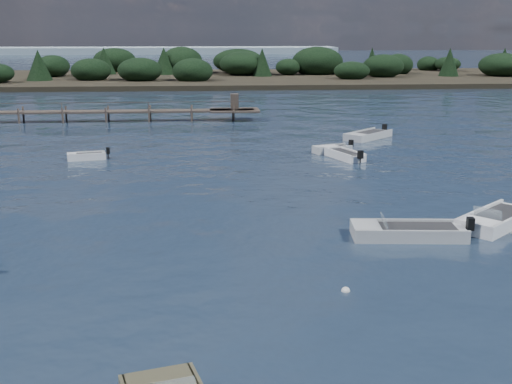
{
  "coord_description": "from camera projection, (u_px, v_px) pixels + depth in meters",
  "views": [
    {
      "loc": [
        1.07,
        -17.83,
        9.15
      ],
      "look_at": [
        3.56,
        14.0,
        1.0
      ],
      "focal_mm": 45.0,
      "sensor_mm": 36.0,
      "label": 1
    }
  ],
  "objects": [
    {
      "name": "ground",
      "position": [
        197.0,
        107.0,
        77.37
      ],
      "size": [
        400.0,
        400.0,
        0.0
      ],
      "primitive_type": "plane",
      "color": "#162233",
      "rests_on": "ground"
    },
    {
      "name": "dinghy_mid_white_a",
      "position": [
        408.0,
        234.0,
        28.91
      ],
      "size": [
        5.5,
        2.36,
        1.27
      ],
      "color": "#AEB3B6",
      "rests_on": "ground"
    },
    {
      "name": "tender_far_white",
      "position": [
        87.0,
        158.0,
        46.12
      ],
      "size": [
        3.06,
        1.64,
        1.03
      ],
      "color": "white",
      "rests_on": "ground"
    },
    {
      "name": "tender_far_grey_b",
      "position": [
        332.0,
        151.0,
        48.71
      ],
      "size": [
        3.3,
        2.02,
        1.11
      ],
      "color": "#AEB3B6",
      "rests_on": "ground"
    },
    {
      "name": "dinghy_extra_a",
      "position": [
        342.0,
        155.0,
        46.81
      ],
      "size": [
        2.79,
        4.66,
        1.18
      ],
      "color": "white",
      "rests_on": "ground"
    },
    {
      "name": "dinghy_mid_white_b",
      "position": [
        497.0,
        222.0,
        30.7
      ],
      "size": [
        5.02,
        4.73,
        1.35
      ],
      "color": "white",
      "rests_on": "ground"
    },
    {
      "name": "dinghy_extra_b",
      "position": [
        368.0,
        137.0,
        55.01
      ],
      "size": [
        4.83,
        4.72,
        1.2
      ],
      "color": "#AEB3B6",
      "rests_on": "ground"
    },
    {
      "name": "buoy_b",
      "position": [
        346.0,
        291.0,
        23.03
      ],
      "size": [
        0.32,
        0.32,
        0.32
      ],
      "primitive_type": "sphere",
      "color": "silver",
      "rests_on": "ground"
    },
    {
      "name": "far_headland",
      "position": [
        336.0,
        69.0,
        117.41
      ],
      "size": [
        190.0,
        40.0,
        5.8
      ],
      "color": "black",
      "rests_on": "ground"
    }
  ]
}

